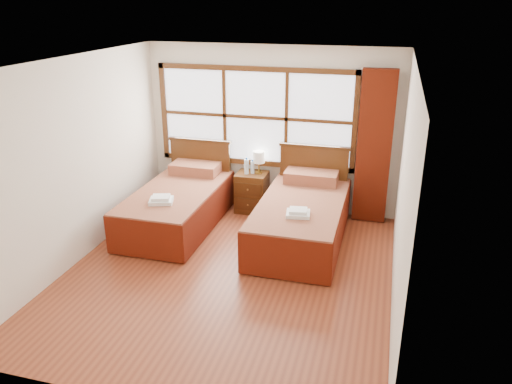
# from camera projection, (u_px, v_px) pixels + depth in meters

# --- Properties ---
(floor) EXTENTS (4.50, 4.50, 0.00)m
(floor) POSITION_uv_depth(u_px,v_px,m) (228.00, 273.00, 6.29)
(floor) COLOR brown
(floor) RESTS_ON ground
(ceiling) EXTENTS (4.50, 4.50, 0.00)m
(ceiling) POSITION_uv_depth(u_px,v_px,m) (223.00, 62.00, 5.34)
(ceiling) COLOR white
(ceiling) RESTS_ON wall_back
(wall_back) EXTENTS (4.00, 0.00, 4.00)m
(wall_back) POSITION_uv_depth(u_px,v_px,m) (271.00, 130.00, 7.83)
(wall_back) COLOR silver
(wall_back) RESTS_ON floor
(wall_left) EXTENTS (0.00, 4.50, 4.50)m
(wall_left) POSITION_uv_depth(u_px,v_px,m) (76.00, 162.00, 6.30)
(wall_left) COLOR silver
(wall_left) RESTS_ON floor
(wall_right) EXTENTS (0.00, 4.50, 4.50)m
(wall_right) POSITION_uv_depth(u_px,v_px,m) (404.00, 193.00, 5.32)
(wall_right) COLOR silver
(wall_right) RESTS_ON floor
(window) EXTENTS (3.16, 0.06, 1.56)m
(window) POSITION_uv_depth(u_px,v_px,m) (255.00, 117.00, 7.79)
(window) COLOR white
(window) RESTS_ON wall_back
(curtain) EXTENTS (0.50, 0.16, 2.30)m
(curtain) POSITION_uv_depth(u_px,v_px,m) (374.00, 148.00, 7.36)
(curtain) COLOR #571708
(curtain) RESTS_ON wall_back
(bed_left) EXTENTS (1.12, 2.18, 1.10)m
(bed_left) POSITION_uv_depth(u_px,v_px,m) (179.00, 204.00, 7.53)
(bed_left) COLOR #3E210C
(bed_left) RESTS_ON floor
(bed_right) EXTENTS (1.16, 2.26, 1.14)m
(bed_right) POSITION_uv_depth(u_px,v_px,m) (302.00, 217.00, 7.06)
(bed_right) COLOR #3E210C
(bed_right) RESTS_ON floor
(nightstand) EXTENTS (0.48, 0.47, 0.64)m
(nightstand) POSITION_uv_depth(u_px,v_px,m) (252.00, 192.00, 8.02)
(nightstand) COLOR #4B2910
(nightstand) RESTS_ON floor
(towels_left) EXTENTS (0.39, 0.36, 0.09)m
(towels_left) POSITION_uv_depth(u_px,v_px,m) (161.00, 200.00, 6.92)
(towels_left) COLOR white
(towels_left) RESTS_ON bed_left
(towels_right) EXTENTS (0.34, 0.31, 0.09)m
(towels_right) POSITION_uv_depth(u_px,v_px,m) (298.00, 213.00, 6.45)
(towels_right) COLOR white
(towels_right) RESTS_ON bed_right
(lamp) EXTENTS (0.18, 0.18, 0.36)m
(lamp) POSITION_uv_depth(u_px,v_px,m) (259.00, 158.00, 7.83)
(lamp) COLOR gold
(lamp) RESTS_ON nightstand
(bottle_near) EXTENTS (0.07, 0.07, 0.27)m
(bottle_near) POSITION_uv_depth(u_px,v_px,m) (247.00, 166.00, 7.84)
(bottle_near) COLOR #C4E4FC
(bottle_near) RESTS_ON nightstand
(bottle_far) EXTENTS (0.06, 0.06, 0.23)m
(bottle_far) POSITION_uv_depth(u_px,v_px,m) (253.00, 167.00, 7.87)
(bottle_far) COLOR #C4E4FC
(bottle_far) RESTS_ON nightstand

